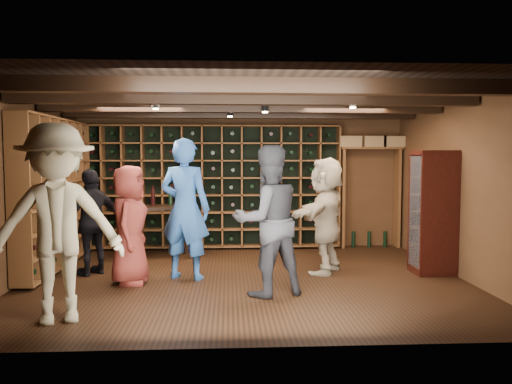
{
  "coord_description": "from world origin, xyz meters",
  "views": [
    {
      "loc": [
        -0.22,
        -6.8,
        1.68
      ],
      "look_at": [
        0.16,
        0.2,
        1.19
      ],
      "focal_mm": 35.0,
      "sensor_mm": 36.0,
      "label": 1
    }
  ],
  "objects": [
    {
      "name": "guest_woman_black",
      "position": [
        -2.17,
        0.39,
        0.76
      ],
      "size": [
        0.88,
        0.9,
        1.52
      ],
      "primitive_type": "imported",
      "rotation": [
        0.0,
        0.0,
        3.96
      ],
      "color": "black",
      "rests_on": "ground"
    },
    {
      "name": "guest_khaki",
      "position": [
        -1.97,
        -1.69,
        1.01
      ],
      "size": [
        1.47,
        1.11,
        2.03
      ],
      "primitive_type": "imported",
      "rotation": [
        0.0,
        0.0,
        0.3
      ],
      "color": "gray",
      "rests_on": "ground"
    },
    {
      "name": "wine_rack_back",
      "position": [
        -0.52,
        2.33,
        1.15
      ],
      "size": [
        4.65,
        0.3,
        2.2
      ],
      "color": "brown",
      "rests_on": "ground"
    },
    {
      "name": "room_shell",
      "position": [
        0.0,
        0.05,
        2.42
      ],
      "size": [
        6.0,
        6.0,
        6.0
      ],
      "color": "#4E301B",
      "rests_on": "ground"
    },
    {
      "name": "guest_beige",
      "position": [
        1.19,
        0.34,
        0.84
      ],
      "size": [
        1.2,
        1.6,
        1.68
      ],
      "primitive_type": "imported",
      "rotation": [
        0.0,
        0.0,
        4.2
      ],
      "color": "tan",
      "rests_on": "ground"
    },
    {
      "name": "tasting_table",
      "position": [
        -1.44,
        1.54,
        0.77
      ],
      "size": [
        1.25,
        0.8,
        1.15
      ],
      "rotation": [
        0.0,
        0.0,
        0.21
      ],
      "color": "black",
      "rests_on": "ground"
    },
    {
      "name": "ground",
      "position": [
        0.0,
        0.0,
        0.0
      ],
      "size": [
        6.0,
        6.0,
        0.0
      ],
      "primitive_type": "plane",
      "color": "black",
      "rests_on": "ground"
    },
    {
      "name": "guest_red_floral",
      "position": [
        -1.54,
        -0.16,
        0.79
      ],
      "size": [
        0.53,
        0.79,
        1.58
      ],
      "primitive_type": "imported",
      "rotation": [
        0.0,
        0.0,
        1.54
      ],
      "color": "maroon",
      "rests_on": "ground"
    },
    {
      "name": "man_blue_shirt",
      "position": [
        -0.83,
        0.08,
        0.97
      ],
      "size": [
        0.82,
        0.67,
        1.94
      ],
      "primitive_type": "imported",
      "rotation": [
        0.0,
        0.0,
        2.82
      ],
      "color": "navy",
      "rests_on": "ground"
    },
    {
      "name": "crate_shelf",
      "position": [
        2.41,
        2.32,
        1.57
      ],
      "size": [
        1.2,
        0.32,
        2.07
      ],
      "color": "brown",
      "rests_on": "ground"
    },
    {
      "name": "display_cabinet",
      "position": [
        2.71,
        0.2,
        0.86
      ],
      "size": [
        0.55,
        0.5,
        1.75
      ],
      "color": "black",
      "rests_on": "ground"
    },
    {
      "name": "man_grey_suit",
      "position": [
        0.25,
        -0.81,
        0.91
      ],
      "size": [
        1.07,
        0.96,
        1.83
      ],
      "primitive_type": "imported",
      "rotation": [
        0.0,
        0.0,
        3.5
      ],
      "color": "black",
      "rests_on": "ground"
    },
    {
      "name": "wine_rack_left",
      "position": [
        -2.83,
        0.82,
        1.15
      ],
      "size": [
        0.3,
        2.65,
        2.2
      ],
      "color": "brown",
      "rests_on": "ground"
    }
  ]
}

